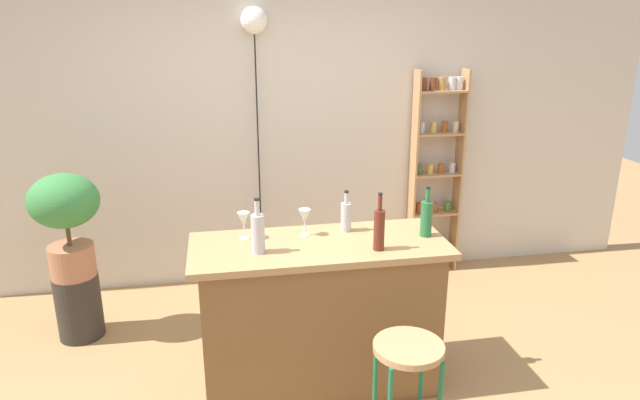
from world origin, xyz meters
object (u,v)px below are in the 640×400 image
(bottle_soda_blue, at_px, (379,228))
(spice_shelf, at_px, (436,168))
(potted_plant, at_px, (66,215))
(pendant_globe_light, at_px, (254,25))
(bar_stool, at_px, (407,372))
(wine_glass_left, at_px, (244,220))
(wine_glass_center, at_px, (305,217))
(plant_stool, at_px, (79,306))
(bottle_olive_oil, at_px, (258,232))
(bottle_wine_red, at_px, (426,217))
(bottle_spirits_clear, at_px, (346,216))

(bottle_soda_blue, bearing_deg, spice_shelf, 58.97)
(potted_plant, distance_m, bottle_soda_blue, 2.15)
(bottle_soda_blue, height_order, pendant_globe_light, pendant_globe_light)
(bar_stool, bearing_deg, spice_shelf, 65.77)
(wine_glass_left, bearing_deg, wine_glass_center, -1.42)
(potted_plant, relative_size, wine_glass_center, 4.49)
(plant_stool, bearing_deg, potted_plant, 0.00)
(pendant_globe_light, bearing_deg, spice_shelf, -1.65)
(wine_glass_left, bearing_deg, bottle_olive_oil, -73.37)
(spice_shelf, bearing_deg, bottle_wine_red, -113.73)
(pendant_globe_light, bearing_deg, plant_stool, -153.10)
(bottle_wine_red, height_order, wine_glass_left, bottle_wine_red)
(bar_stool, xyz_separation_m, plant_stool, (-1.91, 1.52, -0.25))
(bottle_wine_red, bearing_deg, bar_stool, -115.35)
(spice_shelf, height_order, bottle_soda_blue, spice_shelf)
(spice_shelf, relative_size, bottle_spirits_clear, 6.95)
(bottle_wine_red, relative_size, wine_glass_left, 1.87)
(bottle_spirits_clear, bearing_deg, spice_shelf, 50.22)
(bottle_spirits_clear, bearing_deg, wine_glass_center, -174.11)
(bottle_spirits_clear, distance_m, bottle_soda_blue, 0.34)
(spice_shelf, relative_size, potted_plant, 2.43)
(potted_plant, distance_m, wine_glass_center, 1.69)
(potted_plant, xyz_separation_m, bottle_wine_red, (2.23, -0.85, 0.14))
(potted_plant, height_order, wine_glass_left, potted_plant)
(bottle_spirits_clear, bearing_deg, bar_stool, -81.08)
(bar_stool, xyz_separation_m, bottle_soda_blue, (-0.02, 0.52, 0.58))
(bar_stool, relative_size, bottle_soda_blue, 1.94)
(bar_stool, distance_m, plant_stool, 2.46)
(spice_shelf, bearing_deg, plant_stool, -167.41)
(bottle_soda_blue, relative_size, pendant_globe_light, 0.15)
(potted_plant, xyz_separation_m, bottle_soda_blue, (1.90, -1.01, 0.15))
(bottle_soda_blue, bearing_deg, bottle_olive_oil, 173.25)
(bar_stool, bearing_deg, plant_stool, 141.46)
(bottle_spirits_clear, bearing_deg, pendant_globe_light, 107.07)
(plant_stool, relative_size, bottle_soda_blue, 1.41)
(wine_glass_center, xyz_separation_m, pendant_globe_light, (-0.16, 1.40, 1.07))
(spice_shelf, distance_m, wine_glass_center, 1.93)
(bar_stool, xyz_separation_m, pendant_globe_light, (-0.55, 2.21, 1.65))
(potted_plant, bearing_deg, plant_stool, 0.00)
(spice_shelf, height_order, wine_glass_center, spice_shelf)
(bar_stool, distance_m, wine_glass_left, 1.25)
(potted_plant, xyz_separation_m, bottle_spirits_clear, (1.78, -0.69, 0.12))
(potted_plant, bearing_deg, spice_shelf, 12.59)
(bar_stool, relative_size, wine_glass_center, 3.96)
(bottle_olive_oil, height_order, wine_glass_left, bottle_olive_oil)
(bottle_spirits_clear, distance_m, pendant_globe_light, 1.81)
(spice_shelf, xyz_separation_m, wine_glass_left, (-1.73, -1.35, 0.11))
(bottle_wine_red, relative_size, wine_glass_center, 1.87)
(spice_shelf, distance_m, wine_glass_left, 2.20)
(bar_stool, relative_size, bottle_spirits_clear, 2.53)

